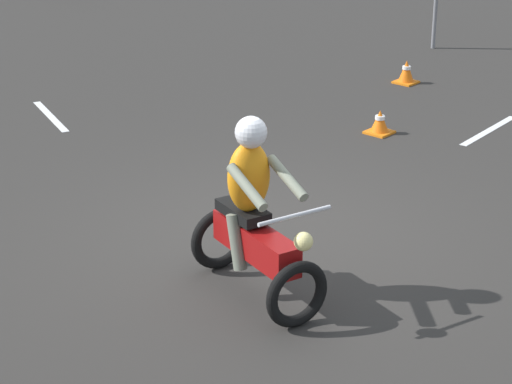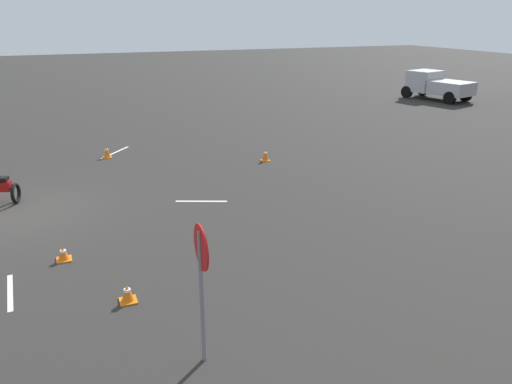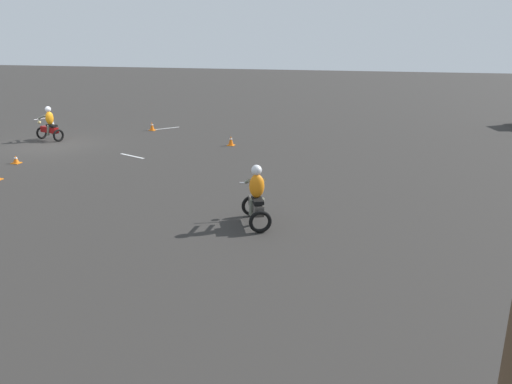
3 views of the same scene
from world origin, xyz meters
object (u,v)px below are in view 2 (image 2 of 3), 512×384
Objects in this scene: pickup_truck at (437,85)px; stop_sign at (202,267)px; traffic_cone_near_left at (265,155)px; traffic_cone_mid_left at (128,293)px; traffic_cone_near_right at (107,152)px; traffic_cone_mid_center at (63,254)px.

stop_sign reaches higher than pickup_truck.
traffic_cone_near_left is 1.30× the size of traffic_cone_mid_left.
traffic_cone_near_left is 5.99m from traffic_cone_near_right.
traffic_cone_mid_left is (7.87, -6.12, -0.05)m from traffic_cone_near_left.
traffic_cone_near_right is at bearing -179.30° from stop_sign.
traffic_cone_near_left is at bearing 142.14° from traffic_cone_mid_left.
traffic_cone_mid_center is 0.89× the size of traffic_cone_mid_left.
traffic_cone_near_right is 1.30× the size of traffic_cone_mid_left.
traffic_cone_near_left is 9.13m from traffic_cone_mid_center.
traffic_cone_near_left is at bearing 63.99° from traffic_cone_near_right.
traffic_cone_near_right is (-12.65, -0.15, -1.41)m from stop_sign.
pickup_truck is 21.77m from traffic_cone_near_right.
traffic_cone_mid_center is at bearing -154.45° from traffic_cone_mid_left.
traffic_cone_mid_left is at bearing 25.55° from traffic_cone_mid_center.
stop_sign is 6.42× the size of traffic_cone_mid_left.
stop_sign reaches higher than traffic_cone_mid_center.
stop_sign is at bearing -27.55° from traffic_cone_near_left.
traffic_cone_near_left is at bearing 128.07° from traffic_cone_mid_center.
traffic_cone_near_left is (-10.03, 5.23, -1.41)m from stop_sign.
stop_sign reaches higher than traffic_cone_near_right.
pickup_truck is 9.61× the size of traffic_cone_near_right.
traffic_cone_near_left is at bearing -165.12° from pickup_truck.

